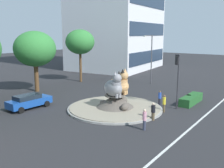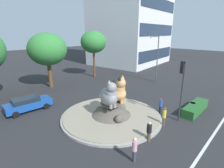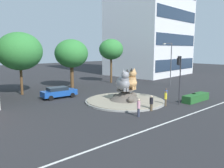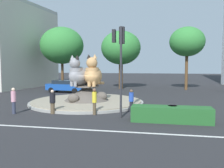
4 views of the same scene
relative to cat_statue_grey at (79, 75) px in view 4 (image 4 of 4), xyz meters
The scene contains 16 objects.
ground_plane 2.61m from the cat_statue_grey, 27.04° to the left, with size 160.00×160.00×0.00m, color #28282B.
lane_centreline 8.43m from the cat_statue_grey, 85.56° to the right, with size 112.00×0.20×0.01m, color silver.
roundabout_island 2.15m from the cat_statue_grey, 26.02° to the left, with size 9.85×9.85×1.55m.
cat_statue_grey is the anchor object (origin of this frame).
cat_statue_calico 1.26m from the cat_statue_grey, ahead, with size 1.79×2.88×2.69m.
traffic_light_mast 6.71m from the cat_statue_grey, 47.44° to the right, with size 0.75×0.50×5.69m.
clipped_hedge_strip 9.47m from the cat_statue_grey, 35.55° to the right, with size 4.61×1.20×0.90m, color #235B28.
broadleaf_tree_behind_island 15.71m from the cat_statue_grey, 118.08° to the left, with size 6.27×6.27×8.85m.
second_tree_near_tower 17.79m from the cat_statue_grey, 53.38° to the left, with size 4.63×4.63×8.42m.
third_tree_left 14.29m from the cat_statue_grey, 84.06° to the left, with size 5.53×5.53×8.12m.
pedestrian_blue_shirt 5.84m from the cat_statue_grey, 29.33° to the right, with size 0.34×0.34×1.59m.
pedestrian_black_shirt 4.84m from the cat_statue_grey, 93.69° to the right, with size 0.39×0.39×1.65m.
pedestrian_pink_shirt 6.03m from the cat_statue_grey, 119.71° to the right, with size 0.32×0.32×1.79m.
pedestrian_yellow_shirt 5.26m from the cat_statue_grey, 58.94° to the right, with size 0.30×0.30×1.78m.
sedan_on_far_lane 9.13m from the cat_statue_grey, 119.50° to the left, with size 4.76×2.17×1.50m.
litter_bin 9.36m from the cat_statue_grey, 33.37° to the right, with size 0.56×0.56×0.90m.
Camera 4 is at (6.21, -19.89, 3.30)m, focal length 38.40 mm.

